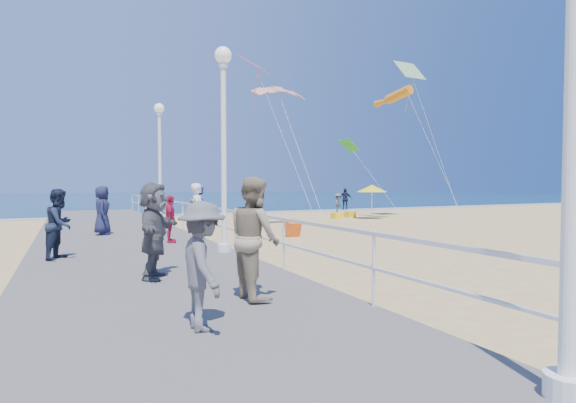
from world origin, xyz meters
name	(u,v)px	position (x,y,z in m)	size (l,w,h in m)	color
ground	(387,253)	(0.00, 0.00, 0.00)	(160.00, 160.00, 0.00)	tan
ocean	(130,198)	(0.00, 65.00, 0.01)	(160.00, 90.00, 0.05)	#0B2B47
surf_line	(206,214)	(0.00, 20.50, 0.03)	(160.00, 1.20, 0.04)	silver
boardwalk	(139,266)	(-7.50, 0.00, 0.20)	(5.00, 44.00, 0.40)	slate
railing	(235,219)	(-5.05, 0.00, 1.25)	(0.05, 42.00, 0.55)	white
lamp_post_mid	(224,127)	(-5.35, 0.00, 3.66)	(0.44, 0.44, 5.32)	white
lamp_post_far	(160,150)	(-5.35, 9.00, 3.66)	(0.44, 0.44, 5.32)	white
woman_holding_toddler	(198,212)	(-5.40, 2.41, 1.30)	(0.66, 0.43, 1.80)	white
toddler_held	(201,200)	(-5.25, 2.56, 1.67)	(0.41, 0.32, 0.84)	#3152BA
spectator_1	(255,237)	(-6.43, -4.81, 1.35)	(0.92, 0.72, 1.89)	gray
spectator_2	(202,266)	(-7.57, -5.94, 1.18)	(1.01, 0.58, 1.57)	#57565B
spectator_3	(170,219)	(-6.25, 2.45, 1.12)	(0.84, 0.35, 1.44)	#B5163E
spectator_4	(102,210)	(-7.94, 5.67, 1.26)	(0.84, 0.54, 1.71)	#1A1D3A
spectator_5	(154,230)	(-7.58, -2.64, 1.30)	(1.68, 0.53, 1.81)	#545358
spectator_7	(60,224)	(-9.19, 0.65, 1.23)	(0.81, 0.63, 1.66)	#182035
beach_walker_a	(338,203)	(8.71, 16.50, 0.76)	(0.99, 0.57, 1.53)	#55555A
beach_walker_b	(345,199)	(11.81, 20.23, 0.92)	(1.08, 0.45, 1.85)	#161B32
beach_walker_c	(194,213)	(-3.35, 11.02, 0.72)	(0.70, 0.46, 1.43)	#7F7057
box_kite	(292,229)	(-0.70, 5.28, 0.30)	(0.55, 0.55, 0.60)	red
beach_umbrella	(372,188)	(8.02, 11.53, 1.91)	(1.90, 1.90, 2.14)	white
beach_chair_left	(337,216)	(5.99, 12.37, 0.20)	(0.55, 0.55, 0.40)	yellow
beach_chair_right	(350,214)	(7.52, 13.19, 0.20)	(0.55, 0.55, 0.40)	yellow
kite_parafoil	(279,89)	(0.53, 9.13, 6.89)	(2.75, 0.90, 0.30)	red
kite_windsock	(399,95)	(8.71, 9.90, 7.47)	(0.56, 0.56, 2.88)	orange
kite_diamond_pink	(255,65)	(-1.31, 7.82, 7.56)	(1.27, 1.27, 0.02)	#EE57A4
kite_diamond_multi	(410,70)	(10.50, 11.01, 9.37)	(1.71, 1.71, 0.02)	#188ECC
kite_diamond_green	(349,145)	(7.91, 13.92, 4.77)	(1.21, 1.21, 0.02)	green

